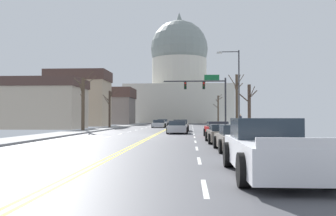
% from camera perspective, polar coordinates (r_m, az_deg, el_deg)
% --- Properties ---
extents(ground, '(20.00, 180.00, 0.20)m').
position_cam_1_polar(ground, '(32.61, -2.08, -4.21)').
color(ground, '#49494E').
extents(signal_gantry, '(7.91, 0.41, 6.84)m').
position_cam_1_polar(signal_gantry, '(46.53, 6.25, 2.76)').
color(signal_gantry, '#28282D').
rests_on(signal_gantry, ground).
extents(street_lamp_right, '(2.35, 0.24, 8.41)m').
position_cam_1_polar(street_lamp_right, '(38.51, 10.59, 3.79)').
color(street_lamp_right, '#333338').
rests_on(street_lamp_right, ground).
extents(capitol_building, '(28.73, 21.80, 31.58)m').
position_cam_1_polar(capitol_building, '(104.36, 1.77, 4.26)').
color(capitol_building, beige).
rests_on(capitol_building, ground).
extents(sedan_near_00, '(1.94, 4.51, 1.31)m').
position_cam_1_polar(sedan_near_00, '(42.19, 1.97, -2.78)').
color(sedan_near_00, '#6B6056').
rests_on(sedan_near_00, ground).
extents(sedan_near_01, '(2.04, 4.32, 1.24)m').
position_cam_1_polar(sedan_near_01, '(35.80, 1.50, -3.06)').
color(sedan_near_01, '#9EA3A8').
rests_on(sedan_near_01, ground).
extents(sedan_near_02, '(2.08, 4.51, 1.26)m').
position_cam_1_polar(sedan_near_02, '(29.63, 7.67, -3.38)').
color(sedan_near_02, '#B71414').
rests_on(sedan_near_02, ground).
extents(sedan_near_03, '(2.18, 4.62, 1.16)m').
position_cam_1_polar(sedan_near_03, '(23.20, 8.65, -4.00)').
color(sedan_near_03, '#6B6056').
rests_on(sedan_near_03, ground).
extents(sedan_near_04, '(2.19, 4.34, 1.24)m').
position_cam_1_polar(sedan_near_04, '(17.72, 10.91, -4.75)').
color(sedan_near_04, '#6B6056').
rests_on(sedan_near_04, ground).
extents(pickup_truck_near_05, '(2.20, 5.74, 1.57)m').
position_cam_1_polar(pickup_truck_near_05, '(10.56, 15.49, -6.23)').
color(pickup_truck_near_05, silver).
rests_on(pickup_truck_near_05, ground).
extents(sedan_oncoming_00, '(2.14, 4.65, 1.18)m').
position_cam_1_polar(sedan_oncoming_00, '(56.11, -1.43, -2.49)').
color(sedan_oncoming_00, silver).
rests_on(sedan_oncoming_00, ground).
extents(sedan_oncoming_01, '(2.11, 4.63, 1.21)m').
position_cam_1_polar(sedan_oncoming_01, '(66.12, -0.85, -2.32)').
color(sedan_oncoming_01, silver).
rests_on(sedan_oncoming_01, ground).
extents(flank_building_00, '(11.11, 7.84, 6.86)m').
position_cam_1_polar(flank_building_00, '(53.01, -19.01, 0.67)').
color(flank_building_00, '#B2A38E').
rests_on(flank_building_00, ground).
extents(flank_building_01, '(12.19, 9.37, 8.08)m').
position_cam_1_polar(flank_building_01, '(83.38, -9.56, 0.31)').
color(flank_building_01, slate).
rests_on(flank_building_01, ground).
extents(flank_building_02, '(10.69, 7.18, 9.84)m').
position_cam_1_polar(flank_building_02, '(67.02, -13.75, 1.50)').
color(flank_building_02, tan).
rests_on(flank_building_02, ground).
extents(bare_tree_00, '(1.58, 2.05, 4.66)m').
position_cam_1_polar(bare_tree_00, '(36.61, 12.56, 0.12)').
color(bare_tree_00, '#423328').
rests_on(bare_tree_00, ground).
extents(bare_tree_01, '(2.21, 2.28, 5.70)m').
position_cam_1_polar(bare_tree_01, '(52.59, -9.09, 0.12)').
color(bare_tree_01, '#423328').
rests_on(bare_tree_01, ground).
extents(bare_tree_02, '(1.94, 1.49, 6.10)m').
position_cam_1_polar(bare_tree_02, '(74.46, 7.84, -0.17)').
color(bare_tree_02, '#4C3D2D').
rests_on(bare_tree_02, ground).
extents(bare_tree_03, '(2.73, 1.68, 6.72)m').
position_cam_1_polar(bare_tree_03, '(42.09, -13.13, 0.82)').
color(bare_tree_03, '#4C3D2D').
rests_on(bare_tree_03, ground).
extents(bare_tree_04, '(1.67, 2.00, 6.21)m').
position_cam_1_polar(bare_tree_04, '(40.95, 10.70, 1.19)').
color(bare_tree_04, '#4C3D2D').
rests_on(bare_tree_04, ground).
extents(pedestrian_00, '(0.35, 0.34, 1.77)m').
position_cam_1_polar(pedestrian_00, '(39.41, 11.23, -2.10)').
color(pedestrian_00, '#4C4238').
rests_on(pedestrian_00, ground).
extents(bicycle_parked, '(0.12, 1.77, 0.85)m').
position_cam_1_polar(bicycle_parked, '(33.47, 11.55, -3.31)').
color(bicycle_parked, black).
rests_on(bicycle_parked, ground).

